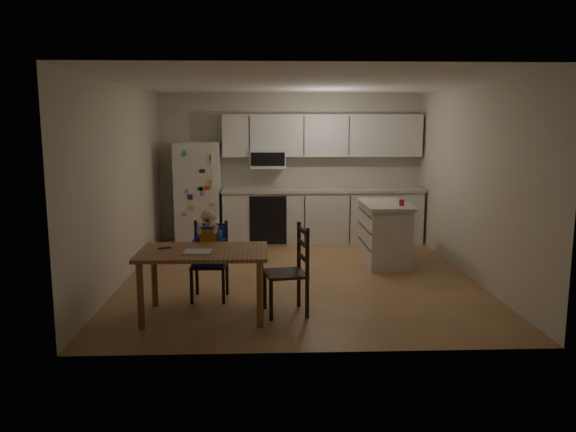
% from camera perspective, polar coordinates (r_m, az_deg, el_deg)
% --- Properties ---
extents(room, '(4.52, 5.01, 2.51)m').
position_cam_1_polar(room, '(7.71, 0.90, 3.78)').
color(room, '#97653F').
rests_on(room, ground).
extents(refrigerator, '(0.72, 0.70, 1.70)m').
position_cam_1_polar(refrigerator, '(9.47, -9.08, 2.28)').
color(refrigerator, silver).
rests_on(refrigerator, ground).
extents(kitchen_run, '(3.37, 0.62, 2.15)m').
position_cam_1_polar(kitchen_run, '(9.54, 3.32, 2.59)').
color(kitchen_run, silver).
rests_on(kitchen_run, ground).
extents(kitchen_island, '(0.62, 1.19, 0.88)m').
position_cam_1_polar(kitchen_island, '(8.23, 9.74, -1.68)').
color(kitchen_island, silver).
rests_on(kitchen_island, ground).
extents(red_cup, '(0.07, 0.07, 0.09)m').
position_cam_1_polar(red_cup, '(7.91, 11.48, 1.34)').
color(red_cup, red).
rests_on(red_cup, kitchen_island).
extents(dining_table, '(1.32, 0.85, 0.71)m').
position_cam_1_polar(dining_table, '(5.89, -8.57, -4.36)').
color(dining_table, brown).
rests_on(dining_table, ground).
extents(napkin, '(0.27, 0.24, 0.01)m').
position_cam_1_polar(napkin, '(5.78, -9.16, -3.61)').
color(napkin, '#A5A5AA').
rests_on(napkin, dining_table).
extents(toddler_spoon, '(0.12, 0.06, 0.02)m').
position_cam_1_polar(toddler_spoon, '(6.02, -12.53, -3.17)').
color(toddler_spoon, '#1624A9').
rests_on(toddler_spoon, dining_table).
extents(chair_booster, '(0.41, 0.41, 1.05)m').
position_cam_1_polar(chair_booster, '(6.48, -7.97, -2.91)').
color(chair_booster, black).
rests_on(chair_booster, ground).
extents(chair_side, '(0.49, 0.49, 0.95)m').
position_cam_1_polar(chair_side, '(5.94, 0.63, -4.88)').
color(chair_side, black).
rests_on(chair_side, ground).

